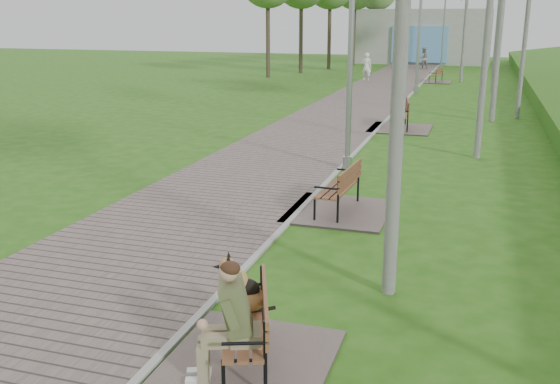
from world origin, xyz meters
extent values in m
cube|color=#635550|center=(-1.75, 21.50, 0.02)|extent=(3.50, 67.00, 0.04)
cube|color=#999993|center=(0.00, 21.50, 0.03)|extent=(0.10, 67.00, 0.05)
cube|color=#9E9E99|center=(-1.50, 51.00, 2.00)|extent=(10.00, 5.00, 4.00)
cube|color=#5E9AD2|center=(-1.50, 48.40, 1.50)|extent=(4.00, 0.20, 2.60)
cube|color=#635550|center=(0.93, 6.05, 0.02)|extent=(1.67, 1.86, 0.04)
cube|color=brown|center=(0.88, 6.05, 0.42)|extent=(0.88, 1.45, 0.04)
cube|color=brown|center=(1.09, 6.13, 0.67)|extent=(0.53, 1.32, 0.31)
cube|color=#635550|center=(0.70, 11.44, 0.02)|extent=(1.80, 2.00, 0.04)
cube|color=brown|center=(0.65, 11.44, 0.45)|extent=(0.54, 1.52, 0.04)
cube|color=brown|center=(0.89, 11.42, 0.72)|extent=(0.13, 1.50, 0.33)
cube|color=#635550|center=(0.66, 20.62, 0.02)|extent=(1.89, 2.10, 0.04)
cube|color=brown|center=(0.61, 20.62, 0.47)|extent=(0.71, 1.63, 0.04)
cube|color=brown|center=(0.86, 20.66, 0.76)|extent=(0.29, 1.57, 0.35)
cube|color=#635550|center=(0.69, 35.97, 0.02)|extent=(1.54, 1.71, 0.04)
cube|color=brown|center=(0.64, 35.97, 0.38)|extent=(0.65, 1.34, 0.03)
cube|color=brown|center=(0.84, 35.92, 0.62)|extent=(0.31, 1.26, 0.28)
cylinder|color=gray|center=(0.16, 14.73, 0.16)|extent=(0.21, 0.21, 0.32)
cylinder|color=gray|center=(0.16, 14.73, 2.66)|extent=(0.13, 0.13, 5.31)
cylinder|color=gray|center=(0.11, 30.81, 0.17)|extent=(0.22, 0.22, 0.34)
cylinder|color=gray|center=(0.11, 30.81, 2.81)|extent=(0.13, 0.13, 5.61)
cylinder|color=gray|center=(0.25, 46.70, 0.14)|extent=(0.19, 0.19, 0.28)
cylinder|color=gray|center=(0.25, 46.70, 2.32)|extent=(0.11, 0.11, 4.64)
imported|color=white|center=(-3.11, 35.67, 0.77)|extent=(0.62, 0.47, 1.55)
imported|color=gray|center=(-0.84, 44.76, 0.73)|extent=(0.87, 0.79, 1.46)
cylinder|color=silver|center=(1.95, 36.71, 4.01)|extent=(0.19, 0.19, 8.03)
camera|label=1|loc=(2.98, 0.68, 3.48)|focal=40.00mm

